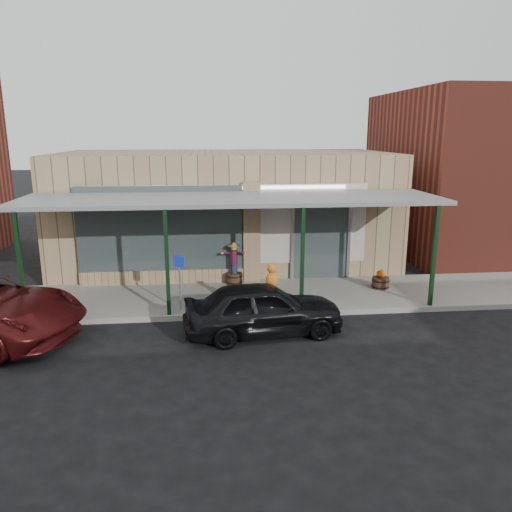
{
  "coord_description": "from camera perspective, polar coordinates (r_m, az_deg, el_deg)",
  "views": [
    {
      "loc": [
        -0.75,
        -10.66,
        4.91
      ],
      "look_at": [
        0.59,
        2.6,
        1.6
      ],
      "focal_mm": 35.0,
      "sensor_mm": 36.0,
      "label": 1
    }
  ],
  "objects": [
    {
      "name": "storefront",
      "position": [
        19.05,
        -3.47,
        5.43
      ],
      "size": [
        12.0,
        6.25,
        4.2
      ],
      "color": "tan",
      "rests_on": "ground"
    },
    {
      "name": "barrel_scarecrow",
      "position": [
        16.07,
        -2.52,
        -1.57
      ],
      "size": [
        0.79,
        0.7,
        1.37
      ],
      "rotation": [
        0.0,
        0.0,
        -0.42
      ],
      "color": "#533121",
      "rests_on": "sidewalk"
    },
    {
      "name": "barrel_pumpkin",
      "position": [
        16.12,
        14.04,
        -2.83
      ],
      "size": [
        0.63,
        0.63,
        0.62
      ],
      "rotation": [
        0.0,
        0.0,
        0.22
      ],
      "color": "#533121",
      "rests_on": "sidewalk"
    },
    {
      "name": "awning",
      "position": [
        14.37,
        -2.75,
        6.35
      ],
      "size": [
        12.0,
        3.0,
        3.04
      ],
      "color": "slate",
      "rests_on": "ground"
    },
    {
      "name": "ground",
      "position": [
        11.76,
        -1.63,
        -10.72
      ],
      "size": [
        120.0,
        120.0,
        0.0
      ],
      "primitive_type": "plane",
      "color": "black",
      "rests_on": "ground"
    },
    {
      "name": "handicap_sign",
      "position": [
        13.61,
        -8.72,
        -2.24
      ],
      "size": [
        0.3,
        0.15,
        1.55
      ],
      "rotation": [
        0.0,
        0.0,
        -0.43
      ],
      "color": "gray",
      "rests_on": "sidewalk"
    },
    {
      "name": "block_buildings_near",
      "position": [
        20.08,
        2.16,
        10.68
      ],
      "size": [
        61.0,
        8.0,
        8.0
      ],
      "color": "maroon",
      "rests_on": "ground"
    },
    {
      "name": "parked_sedan",
      "position": [
        12.4,
        0.83,
        -6.02
      ],
      "size": [
        4.07,
        2.02,
        1.63
      ],
      "rotation": [
        0.0,
        0.0,
        1.69
      ],
      "color": "black",
      "rests_on": "ground"
    },
    {
      "name": "sidewalk",
      "position": [
        15.08,
        -2.63,
        -4.76
      ],
      "size": [
        40.0,
        3.2,
        0.15
      ],
      "primitive_type": "cube",
      "color": "gray",
      "rests_on": "ground"
    }
  ]
}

